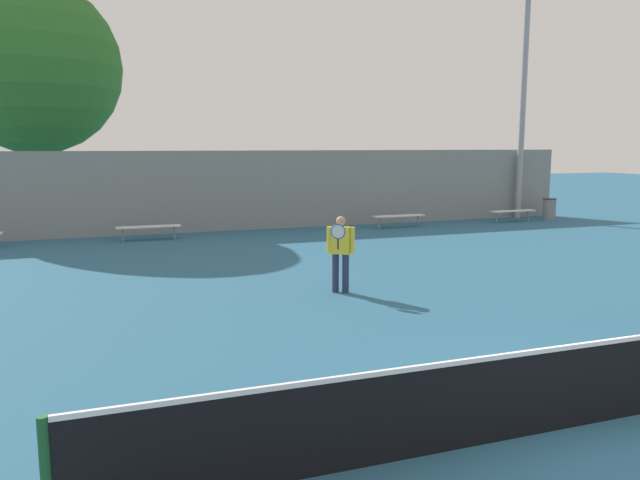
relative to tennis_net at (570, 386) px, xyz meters
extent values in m
plane|color=#285B7A|center=(0.00, 0.00, -0.48)|extent=(100.00, 100.00, 0.00)
cylinder|color=#195128|center=(-5.24, 0.00, -0.01)|extent=(0.09, 0.09, 0.95)
cube|color=black|center=(0.00, 0.00, -0.03)|extent=(10.39, 0.03, 0.90)
cube|color=white|center=(0.00, 0.00, 0.44)|extent=(10.39, 0.04, 0.05)
cylinder|color=#282D47|center=(-0.05, 6.81, -0.07)|extent=(0.14, 0.14, 0.83)
cylinder|color=#282D47|center=(0.13, 6.69, -0.07)|extent=(0.14, 0.14, 0.83)
cube|color=yellow|center=(0.04, 6.75, 0.62)|extent=(0.44, 0.38, 0.57)
cylinder|color=yellow|center=(-0.17, 6.89, 0.63)|extent=(0.10, 0.10, 0.55)
cylinder|color=yellow|center=(0.24, 6.62, 0.63)|extent=(0.10, 0.10, 0.55)
sphere|color=tan|center=(0.04, 6.75, 1.03)|extent=(0.19, 0.19, 0.19)
cylinder|color=black|center=(-0.12, 6.52, 0.59)|extent=(0.03, 0.03, 0.22)
torus|color=#28519E|center=(-0.12, 6.52, 0.85)|extent=(0.28, 0.19, 0.31)
cylinder|color=silver|center=(-0.12, 6.52, 0.85)|extent=(0.23, 0.15, 0.27)
cube|color=white|center=(11.14, 15.70, -0.05)|extent=(1.95, 0.40, 0.04)
cylinder|color=gray|center=(10.37, 15.70, -0.27)|extent=(0.06, 0.06, 0.42)
cylinder|color=gray|center=(11.92, 15.70, -0.27)|extent=(0.06, 0.06, 0.42)
cube|color=white|center=(6.01, 15.70, -0.05)|extent=(2.03, 0.40, 0.04)
cylinder|color=gray|center=(5.20, 15.70, -0.27)|extent=(0.06, 0.06, 0.42)
cylinder|color=gray|center=(6.82, 15.70, -0.27)|extent=(0.06, 0.06, 0.42)
cube|color=white|center=(-3.09, 15.70, -0.05)|extent=(2.04, 0.40, 0.04)
cylinder|color=gray|center=(-3.91, 15.70, -0.27)|extent=(0.06, 0.06, 0.42)
cylinder|color=gray|center=(-2.28, 15.70, -0.27)|extent=(0.06, 0.06, 0.42)
cylinder|color=#939399|center=(12.16, 16.69, 4.12)|extent=(0.25, 0.25, 9.21)
cylinder|color=gray|center=(13.11, 15.86, -0.07)|extent=(0.53, 0.53, 0.83)
cylinder|color=#333338|center=(13.11, 15.86, 0.37)|extent=(0.55, 0.55, 0.04)
cube|color=gray|center=(0.00, 17.00, 0.95)|extent=(28.01, 0.06, 2.88)
cylinder|color=brown|center=(-6.68, 21.86, 1.21)|extent=(0.54, 0.54, 3.39)
sphere|color=#2D6B28|center=(-6.68, 21.86, 5.57)|extent=(6.68, 6.68, 6.68)
camera|label=1|loc=(-4.77, -5.12, 2.59)|focal=35.00mm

